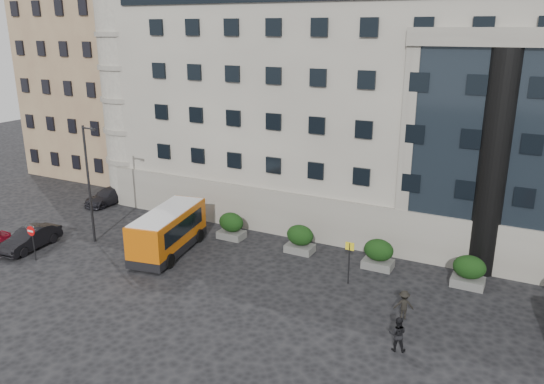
{
  "coord_description": "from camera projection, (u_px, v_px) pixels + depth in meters",
  "views": [
    {
      "loc": [
        14.17,
        -21.29,
        13.98
      ],
      "look_at": [
        0.93,
        4.37,
        5.0
      ],
      "focal_mm": 35.0,
      "sensor_mm": 36.0,
      "label": 1
    }
  ],
  "objects": [
    {
      "name": "hedge_b",
      "position": [
        300.0,
        239.0,
        34.24
      ],
      "size": [
        1.8,
        1.26,
        1.84
      ],
      "color": "#51514F",
      "rests_on": "ground"
    },
    {
      "name": "apartment_near",
      "position": [
        122.0,
        69.0,
        52.93
      ],
      "size": [
        14.0,
        14.0,
        20.0
      ],
      "primitive_type": "cube",
      "color": "#8A6B50",
      "rests_on": "ground"
    },
    {
      "name": "parked_car_d",
      "position": [
        184.0,
        184.0,
        47.02
      ],
      "size": [
        2.58,
        4.99,
        1.35
      ],
      "primitive_type": "imported",
      "rotation": [
        0.0,
        0.0,
        -0.07
      ],
      "color": "black",
      "rests_on": "ground"
    },
    {
      "name": "red_truck",
      "position": [
        178.0,
        163.0,
        50.79
      ],
      "size": [
        3.6,
        6.11,
        3.09
      ],
      "rotation": [
        0.0,
        0.0,
        -0.2
      ],
      "color": "maroon",
      "rests_on": "ground"
    },
    {
      "name": "entrance_column",
      "position": [
        494.0,
        166.0,
        29.98
      ],
      "size": [
        1.8,
        1.8,
        13.0
      ],
      "primitive_type": "cylinder",
      "color": "black",
      "rests_on": "ground"
    },
    {
      "name": "civic_building",
      "position": [
        431.0,
        94.0,
        41.79
      ],
      "size": [
        44.0,
        24.0,
        18.0
      ],
      "primitive_type": "cube",
      "color": "gray",
      "rests_on": "ground"
    },
    {
      "name": "ground",
      "position": [
        219.0,
        300.0,
        28.42
      ],
      "size": [
        120.0,
        120.0,
        0.0
      ],
      "primitive_type": "plane",
      "color": "black",
      "rests_on": "ground"
    },
    {
      "name": "parked_car_b",
      "position": [
        30.0,
        238.0,
        34.84
      ],
      "size": [
        1.88,
        4.43,
        1.42
      ],
      "primitive_type": "imported",
      "rotation": [
        0.0,
        0.0,
        0.09
      ],
      "color": "black",
      "rests_on": "ground"
    },
    {
      "name": "pedestrian_c",
      "position": [
        404.0,
        305.0,
        26.41
      ],
      "size": [
        1.12,
        0.9,
        1.52
      ],
      "primitive_type": "imported",
      "rotation": [
        0.0,
        0.0,
        3.53
      ],
      "color": "black",
      "rests_on": "ground"
    },
    {
      "name": "parked_car_c",
      "position": [
        109.0,
        196.0,
        43.88
      ],
      "size": [
        2.27,
        4.6,
        1.29
      ],
      "primitive_type": "imported",
      "rotation": [
        0.0,
        0.0,
        -0.11
      ],
      "color": "black",
      "rests_on": "ground"
    },
    {
      "name": "pedestrian_b",
      "position": [
        397.0,
        334.0,
        23.77
      ],
      "size": [
        0.93,
        0.8,
        1.66
      ],
      "primitive_type": "imported",
      "rotation": [
        0.0,
        0.0,
        3.38
      ],
      "color": "black",
      "rests_on": "ground"
    },
    {
      "name": "minibus",
      "position": [
        168.0,
        230.0,
        34.04
      ],
      "size": [
        3.48,
        7.02,
        2.81
      ],
      "rotation": [
        0.0,
        0.0,
        0.18
      ],
      "color": "#C25809",
      "rests_on": "ground"
    },
    {
      "name": "street_lamp",
      "position": [
        89.0,
        180.0,
        34.9
      ],
      "size": [
        1.16,
        0.18,
        8.0
      ],
      "color": "#262628",
      "rests_on": "ground"
    },
    {
      "name": "no_entry_sign",
      "position": [
        32.0,
        236.0,
        32.74
      ],
      "size": [
        0.64,
        0.16,
        2.32
      ],
      "color": "#262628",
      "rests_on": "ground"
    },
    {
      "name": "hedge_a",
      "position": [
        231.0,
        225.0,
        36.51
      ],
      "size": [
        1.8,
        1.26,
        1.84
      ],
      "color": "#51514F",
      "rests_on": "ground"
    },
    {
      "name": "bus_stop_sign",
      "position": [
        349.0,
        256.0,
        29.74
      ],
      "size": [
        0.5,
        0.08,
        2.52
      ],
      "color": "#262628",
      "rests_on": "ground"
    },
    {
      "name": "hedge_d",
      "position": [
        469.0,
        271.0,
        29.68
      ],
      "size": [
        1.8,
        1.26,
        1.84
      ],
      "color": "#51514F",
      "rests_on": "ground"
    },
    {
      "name": "hedge_c",
      "position": [
        378.0,
        254.0,
        31.96
      ],
      "size": [
        1.8,
        1.26,
        1.84
      ],
      "color": "#51514F",
      "rests_on": "ground"
    },
    {
      "name": "apartment_far",
      "position": [
        200.0,
        51.0,
        69.22
      ],
      "size": [
        13.0,
        13.0,
        22.0
      ],
      "primitive_type": "cube",
      "color": "#81624B",
      "rests_on": "ground"
    }
  ]
}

